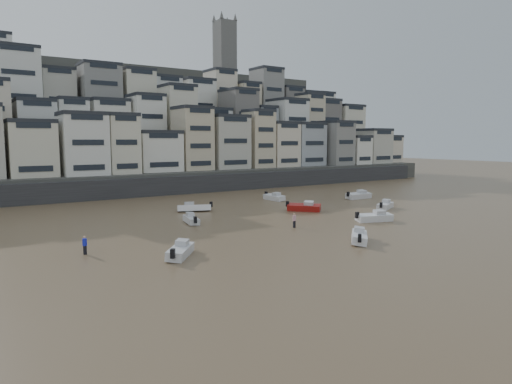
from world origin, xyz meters
TOP-DOWN VIEW (x-y plane):
  - ground at (0.00, 0.00)m, footprint 400.00×400.00m
  - harbor_wall at (10.00, 65.00)m, footprint 140.00×3.00m
  - hillside at (14.73, 104.84)m, footprint 141.04×66.00m
  - boat_j at (-7.47, 20.20)m, footprint 4.54×5.01m
  - boat_d at (30.66, 29.31)m, footprint 5.32×3.78m
  - boat_e at (18.85, 34.44)m, footprint 4.74×5.17m
  - boat_g at (36.14, 39.96)m, footprint 5.69×1.94m
  - boat_i at (22.34, 46.75)m, footprint 1.75×5.19m
  - boat_h at (5.23, 43.28)m, footprint 5.58×3.54m
  - boat_f at (0.66, 34.79)m, footprint 2.42×4.72m
  - boat_b at (20.84, 22.71)m, footprint 5.51×3.25m
  - boat_a at (10.35, 15.40)m, footprint 4.81×4.75m
  - person_blue at (-14.43, 25.81)m, footprint 0.44×0.44m
  - person_pink at (9.65, 25.23)m, footprint 0.44×0.44m

SIDE VIEW (x-z plane):
  - ground at x=0.00m, z-range 0.00..0.00m
  - boat_f at x=0.66m, z-range 0.00..1.23m
  - boat_a at x=10.35m, z-range 0.00..1.39m
  - boat_j at x=-7.47m, z-range 0.00..1.39m
  - boat_d at x=30.66m, z-range 0.00..1.39m
  - boat_i at x=22.34m, z-range 0.00..1.41m
  - boat_b at x=20.84m, z-range 0.00..1.43m
  - boat_e at x=18.85m, z-range 0.00..1.45m
  - boat_h at x=5.23m, z-range 0.00..1.45m
  - boat_g at x=36.14m, z-range 0.00..1.55m
  - person_blue at x=-14.43m, z-range 0.00..1.74m
  - person_pink at x=9.65m, z-range 0.00..1.74m
  - harbor_wall at x=10.00m, z-range 0.00..3.50m
  - hillside at x=14.73m, z-range -11.99..38.01m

